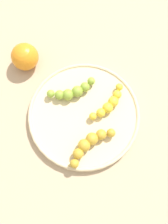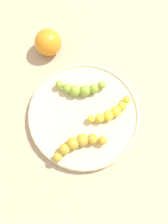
{
  "view_description": "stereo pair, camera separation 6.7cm",
  "coord_description": "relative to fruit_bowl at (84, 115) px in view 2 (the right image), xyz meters",
  "views": [
    {
      "loc": [
        -0.15,
        0.13,
        0.68
      ],
      "look_at": [
        0.0,
        0.0,
        0.04
      ],
      "focal_mm": 41.52,
      "sensor_mm": 36.0,
      "label": 1
    },
    {
      "loc": [
        -0.19,
        0.07,
        0.68
      ],
      "look_at": [
        0.0,
        0.0,
        0.04
      ],
      "focal_mm": 41.52,
      "sensor_mm": 36.0,
      "label": 2
    }
  ],
  "objects": [
    {
      "name": "ground_plane",
      "position": [
        0.0,
        0.0,
        -0.01
      ],
      "size": [
        2.4,
        2.4,
        0.0
      ],
      "primitive_type": "plane",
      "color": "tan"
    },
    {
      "name": "fruit_bowl",
      "position": [
        0.0,
        0.0,
        0.0
      ],
      "size": [
        0.3,
        0.3,
        0.02
      ],
      "color": "beige",
      "rests_on": "ground_plane"
    },
    {
      "name": "banana_green",
      "position": [
        0.07,
        -0.02,
        0.02
      ],
      "size": [
        0.07,
        0.13,
        0.03
      ],
      "rotation": [
        0.0,
        0.0,
        2.75
      ],
      "color": "#8CAD38",
      "rests_on": "fruit_bowl"
    },
    {
      "name": "banana_spotted",
      "position": [
        -0.07,
        0.04,
        0.02
      ],
      "size": [
        0.05,
        0.14,
        0.03
      ],
      "rotation": [
        0.0,
        0.0,
        6.26
      ],
      "color": "gold",
      "rests_on": "fruit_bowl"
    },
    {
      "name": "banana_yellow",
      "position": [
        -0.03,
        -0.07,
        0.02
      ],
      "size": [
        0.05,
        0.13,
        0.03
      ],
      "rotation": [
        0.0,
        0.0,
        3.28
      ],
      "color": "yellow",
      "rests_on": "fruit_bowl"
    },
    {
      "name": "orange_fruit",
      "position": [
        0.23,
        0.02,
        0.03
      ],
      "size": [
        0.08,
        0.08,
        0.08
      ],
      "primitive_type": "sphere",
      "color": "orange",
      "rests_on": "ground_plane"
    }
  ]
}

